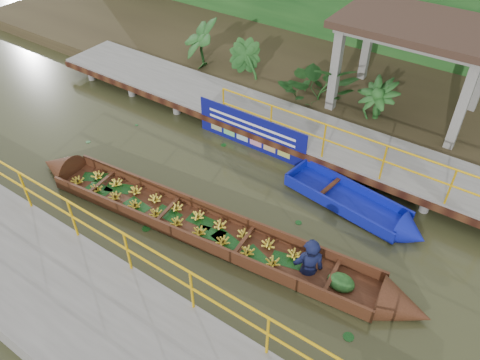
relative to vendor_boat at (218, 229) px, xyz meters
The scene contains 10 objects.
ground 1.64m from the vendor_boat, 146.10° to the left, with size 80.00×80.00×0.00m, color #2B2E17.
land_strip 8.51m from the vendor_boat, 99.08° to the left, with size 30.00×8.00×0.45m, color #302618.
far_dock 4.53m from the vendor_boat, 107.00° to the left, with size 16.00×2.06×1.66m.
near_dock 3.31m from the vendor_boat, 95.95° to the right, with size 18.00×2.40×1.73m.
pavilion 7.82m from the vendor_boat, 77.05° to the left, with size 4.40×3.00×3.00m.
foliage_backdrop 11.12m from the vendor_boat, 97.03° to the left, with size 30.00×0.80×4.00m, color #133C15.
vendor_boat is the anchor object (origin of this frame).
moored_blue_boat 3.84m from the vendor_boat, 42.44° to the left, with size 3.76×1.42×0.87m.
blue_banner 3.65m from the vendor_boat, 111.62° to the left, with size 3.55×0.04×1.11m.
tropical_plants 6.32m from the vendor_boat, 81.69° to the left, with size 13.98×0.98×1.23m.
Camera 1 is at (6.03, -6.78, 8.03)m, focal length 35.00 mm.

